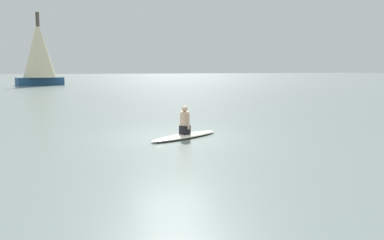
% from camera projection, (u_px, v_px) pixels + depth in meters
% --- Properties ---
extents(ground_plane, '(400.00, 400.00, 0.00)m').
position_uv_depth(ground_plane, '(170.00, 136.00, 13.86)').
color(ground_plane, slate).
extents(surfboard, '(1.80, 2.98, 0.12)m').
position_uv_depth(surfboard, '(185.00, 136.00, 13.58)').
color(surfboard, silver).
rests_on(surfboard, ground).
extents(person_paddler, '(0.40, 0.38, 0.93)m').
position_uv_depth(person_paddler, '(185.00, 122.00, 13.52)').
color(person_paddler, black).
rests_on(person_paddler, surfboard).
extents(sailboat_center_horizon, '(5.24, 6.50, 10.03)m').
position_uv_depth(sailboat_center_horizon, '(39.00, 52.00, 57.14)').
color(sailboat_center_horizon, navy).
rests_on(sailboat_center_horizon, ground).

